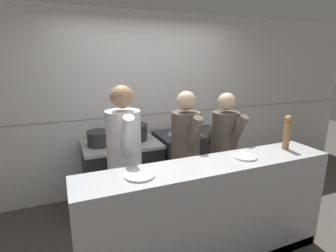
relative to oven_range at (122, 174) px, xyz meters
name	(u,v)px	position (x,y,z in m)	size (l,w,h in m)	color
ground_plane	(194,243)	(0.51, -1.12, -0.44)	(14.00, 14.00, 0.00)	#4C4742
wall_back_tiled	(148,104)	(0.51, 0.40, 0.86)	(8.00, 0.06, 2.60)	white
oven_range	(122,174)	(0.00, 0.00, 0.00)	(0.99, 0.71, 0.88)	#232326
prep_counter	(190,162)	(1.03, 0.00, 0.01)	(0.98, 0.65, 0.91)	#38383D
pass_counter	(210,215)	(0.52, -1.40, 0.07)	(2.44, 0.45, 1.04)	#B7BABF
stock_pot	(100,138)	(-0.27, 0.00, 0.54)	(0.33, 0.33, 0.19)	#2D2D33
sauce_pot	(135,132)	(0.21, 0.05, 0.55)	(0.35, 0.35, 0.21)	#2D2D33
mixing_bowl_steel	(177,130)	(0.82, 0.01, 0.52)	(0.28, 0.28, 0.11)	#B7BABF
chefs_knife	(189,134)	(0.96, -0.08, 0.47)	(0.32, 0.21, 0.02)	#B7BABF
plated_dish_main	(140,175)	(-0.16, -1.41, 0.61)	(0.25, 0.25, 0.02)	white
plated_dish_appetiser	(245,157)	(0.89, -1.40, 0.61)	(0.22, 0.22, 0.02)	white
pepper_mill	(287,132)	(1.44, -1.35, 0.79)	(0.08, 0.08, 0.36)	#AD7A47
chef_head_cook	(125,160)	(-0.14, -0.79, 0.51)	(0.37, 0.75, 1.71)	black
chef_sous	(185,153)	(0.59, -0.73, 0.46)	(0.35, 0.71, 1.62)	black
chef_line	(224,149)	(1.12, -0.73, 0.43)	(0.36, 0.69, 1.57)	black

